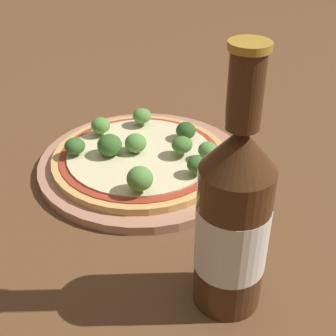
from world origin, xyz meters
name	(u,v)px	position (x,y,z in m)	size (l,w,h in m)	color
ground_plane	(152,168)	(0.00, 0.00, 0.00)	(3.00, 3.00, 0.00)	brown
plate	(144,164)	(-0.01, -0.01, 0.01)	(0.29, 0.29, 0.01)	tan
pizza	(141,157)	(-0.01, -0.01, 0.02)	(0.24, 0.24, 0.01)	tan
broccoli_floret_0	(142,116)	(-0.06, 0.05, 0.04)	(0.03, 0.03, 0.03)	#6B8E51
broccoli_floret_1	(101,126)	(-0.09, -0.01, 0.04)	(0.03, 0.03, 0.03)	#6B8E51
broccoli_floret_2	(110,145)	(-0.04, -0.04, 0.04)	(0.03, 0.03, 0.03)	#6B8E51
broccoli_floret_3	(208,150)	(0.07, 0.03, 0.04)	(0.03, 0.03, 0.03)	#6B8E51
broccoli_floret_4	(136,143)	(-0.02, -0.01, 0.04)	(0.03, 0.03, 0.03)	#6B8E51
broccoli_floret_5	(75,146)	(-0.08, -0.07, 0.04)	(0.03, 0.03, 0.02)	#6B8E51
broccoli_floret_6	(182,145)	(0.04, 0.02, 0.04)	(0.03, 0.03, 0.03)	#6B8E51
broccoli_floret_7	(140,179)	(0.05, -0.08, 0.04)	(0.03, 0.03, 0.03)	#6B8E51
broccoli_floret_8	(186,131)	(0.02, 0.06, 0.04)	(0.03, 0.03, 0.03)	#6B8E51
broccoli_floret_9	(197,165)	(0.08, -0.01, 0.04)	(0.02, 0.02, 0.03)	#6B8E51
beer_bottle	(233,221)	(0.21, -0.14, 0.10)	(0.07, 0.07, 0.26)	#472814
fork	(246,216)	(0.16, -0.01, 0.00)	(0.05, 0.17, 0.00)	silver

